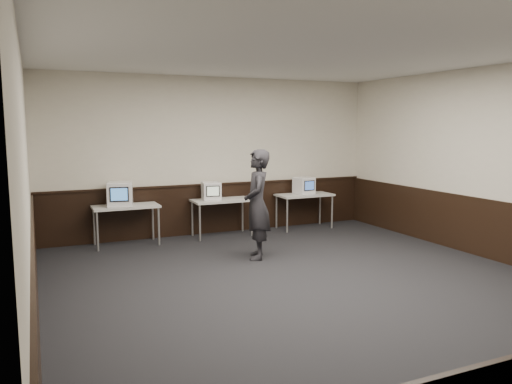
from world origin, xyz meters
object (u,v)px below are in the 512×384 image
desk_left (126,209)px  emac_right (304,186)px  desk_right (304,197)px  emac_left (120,194)px  desk_center (222,203)px  emac_center (211,191)px  person (257,204)px

desk_left → emac_right: bearing=0.6°
desk_right → emac_right: emac_right is taller
desk_right → emac_left: bearing=-180.0°
desk_right → desk_center: bearing=180.0°
desk_right → emac_right: 0.26m
desk_right → emac_center: size_ratio=2.83×
desk_right → emac_left: emac_left is taller
desk_center → emac_left: size_ratio=2.18×
emac_left → emac_right: emac_left is taller
emac_center → desk_left: bearing=-169.9°
desk_right → emac_center: emac_center is taller
desk_left → emac_left: bearing=-178.8°
desk_center → emac_left: emac_left is taller
desk_right → emac_right: size_ratio=2.79×
emac_center → emac_right: bearing=8.6°
desk_left → desk_center: same height
desk_left → desk_center: 1.90m
desk_center → desk_right: 1.90m
emac_center → desk_center: bearing=-2.8°
desk_center → desk_right: size_ratio=1.00×
desk_right → emac_left: size_ratio=2.18×
desk_left → person: person is taller
desk_right → person: person is taller
desk_center → emac_center: bearing=168.6°
emac_right → person: size_ratio=0.23×
desk_center → desk_right: bearing=0.0°
desk_center → person: bearing=-91.6°
desk_right → person: (-1.95, -1.84, 0.24)m
emac_center → desk_right: bearing=7.5°
desk_left → desk_right: bearing=0.0°
desk_right → person: 2.69m
emac_left → emac_right: bearing=12.7°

